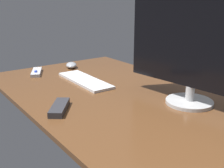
{
  "coord_description": "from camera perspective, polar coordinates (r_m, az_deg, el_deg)",
  "views": [
    {
      "loc": [
        99.48,
        -75.19,
        45.62
      ],
      "look_at": [
        2.65,
        -4.86,
        8.0
      ],
      "focal_mm": 45.77,
      "sensor_mm": 36.0,
      "label": 1
    }
  ],
  "objects": [
    {
      "name": "keyboard",
      "position": [
        1.5,
        -5.44,
        0.73
      ],
      "size": [
        38.79,
        12.82,
        1.27
      ],
      "primitive_type": "cube",
      "rotation": [
        0.0,
        0.0,
        -0.02
      ],
      "color": "silver",
      "rests_on": "desk"
    },
    {
      "name": "desk",
      "position": [
        1.32,
        1.03,
        -2.24
      ],
      "size": [
        140.0,
        84.0,
        2.0
      ],
      "primitive_type": "cube",
      "color": "brown",
      "rests_on": "ground"
    },
    {
      "name": "computer_mouse",
      "position": [
        1.79,
        -8.12,
        3.76
      ],
      "size": [
        12.16,
        10.37,
        3.42
      ],
      "primitive_type": "ellipsoid",
      "rotation": [
        0.0,
        0.0,
        -0.46
      ],
      "color": "#999EA5",
      "rests_on": "desk"
    },
    {
      "name": "monitor",
      "position": [
        1.18,
        16.06,
        7.07
      ],
      "size": [
        62.44,
        19.61,
        44.21
      ],
      "rotation": [
        0.0,
        0.0,
        0.1
      ],
      "color": "#BBBBBB",
      "rests_on": "desk"
    },
    {
      "name": "media_remote",
      "position": [
        1.7,
        -14.85,
        2.31
      ],
      "size": [
        17.55,
        12.16,
        3.07
      ],
      "rotation": [
        0.0,
        0.0,
        -0.47
      ],
      "color": "#B7B7BC",
      "rests_on": "desk"
    },
    {
      "name": "tv_remote",
      "position": [
        1.14,
        -10.47,
        -4.65
      ],
      "size": [
        16.37,
        14.39,
        2.39
      ],
      "primitive_type": "cube",
      "rotation": [
        0.0,
        0.0,
        -0.66
      ],
      "color": "#2D2D33",
      "rests_on": "desk"
    }
  ]
}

